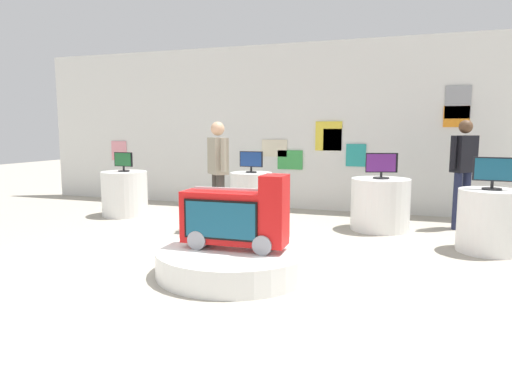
{
  "coord_description": "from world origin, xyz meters",
  "views": [
    {
      "loc": [
        1.91,
        -4.08,
        1.51
      ],
      "look_at": [
        0.11,
        1.14,
        0.75
      ],
      "focal_mm": 32.27,
      "sensor_mm": 36.0,
      "label": 1
    }
  ],
  "objects_px": {
    "display_pedestal_center_rear": "(125,193)",
    "shopper_browsing_rear": "(463,166)",
    "tv_on_left_rear": "(493,172)",
    "tv_on_right_rear": "(381,165)",
    "display_pedestal_far_right": "(251,195)",
    "novelty_firetruck_tv": "(236,218)",
    "tv_on_center_rear": "(123,161)",
    "tv_on_far_right": "(251,161)",
    "display_pedestal_left_rear": "(490,221)",
    "display_pedestal_right_rear": "(380,204)",
    "shopper_browsing_near_truck": "(218,168)",
    "main_display_pedestal": "(235,261)"
  },
  "relations": [
    {
      "from": "novelty_firetruck_tv",
      "to": "shopper_browsing_rear",
      "type": "height_order",
      "value": "shopper_browsing_rear"
    },
    {
      "from": "tv_on_right_rear",
      "to": "display_pedestal_far_right",
      "type": "distance_m",
      "value": 2.26
    },
    {
      "from": "tv_on_right_rear",
      "to": "shopper_browsing_rear",
      "type": "height_order",
      "value": "shopper_browsing_rear"
    },
    {
      "from": "tv_on_far_right",
      "to": "shopper_browsing_rear",
      "type": "distance_m",
      "value": 3.33
    },
    {
      "from": "display_pedestal_left_rear",
      "to": "display_pedestal_center_rear",
      "type": "relative_size",
      "value": 0.99
    },
    {
      "from": "display_pedestal_far_right",
      "to": "tv_on_far_right",
      "type": "height_order",
      "value": "tv_on_far_right"
    },
    {
      "from": "display_pedestal_far_right",
      "to": "tv_on_far_right",
      "type": "relative_size",
      "value": 1.88
    },
    {
      "from": "display_pedestal_left_rear",
      "to": "display_pedestal_right_rear",
      "type": "relative_size",
      "value": 0.89
    },
    {
      "from": "novelty_firetruck_tv",
      "to": "tv_on_left_rear",
      "type": "height_order",
      "value": "tv_on_left_rear"
    },
    {
      "from": "tv_on_left_rear",
      "to": "shopper_browsing_near_truck",
      "type": "height_order",
      "value": "shopper_browsing_near_truck"
    },
    {
      "from": "tv_on_far_right",
      "to": "shopper_browsing_rear",
      "type": "xyz_separation_m",
      "value": [
        3.32,
        0.18,
        -0.01
      ]
    },
    {
      "from": "tv_on_center_rear",
      "to": "tv_on_far_right",
      "type": "relative_size",
      "value": 0.89
    },
    {
      "from": "novelty_firetruck_tv",
      "to": "shopper_browsing_rear",
      "type": "bearing_deg",
      "value": 52.5
    },
    {
      "from": "shopper_browsing_rear",
      "to": "shopper_browsing_near_truck",
      "type": "bearing_deg",
      "value": -157.83
    },
    {
      "from": "display_pedestal_center_rear",
      "to": "display_pedestal_left_rear",
      "type": "bearing_deg",
      "value": -6.21
    },
    {
      "from": "main_display_pedestal",
      "to": "tv_on_far_right",
      "type": "relative_size",
      "value": 3.97
    },
    {
      "from": "novelty_firetruck_tv",
      "to": "display_pedestal_right_rear",
      "type": "xyz_separation_m",
      "value": [
        1.27,
        2.71,
        -0.2
      ]
    },
    {
      "from": "tv_on_far_right",
      "to": "shopper_browsing_rear",
      "type": "height_order",
      "value": "shopper_browsing_rear"
    },
    {
      "from": "tv_on_center_rear",
      "to": "shopper_browsing_rear",
      "type": "xyz_separation_m",
      "value": [
        5.5,
        0.72,
        0.01
      ]
    },
    {
      "from": "tv_on_left_rear",
      "to": "tv_on_right_rear",
      "type": "xyz_separation_m",
      "value": [
        -1.37,
        0.88,
        -0.01
      ]
    },
    {
      "from": "tv_on_far_right",
      "to": "display_pedestal_right_rear",
      "type": "bearing_deg",
      "value": -7.24
    },
    {
      "from": "display_pedestal_left_rear",
      "to": "shopper_browsing_rear",
      "type": "relative_size",
      "value": 0.47
    },
    {
      "from": "tv_on_left_rear",
      "to": "display_pedestal_center_rear",
      "type": "bearing_deg",
      "value": 173.75
    },
    {
      "from": "novelty_firetruck_tv",
      "to": "display_pedestal_far_right",
      "type": "xyz_separation_m",
      "value": [
        -0.9,
        2.99,
        -0.2
      ]
    },
    {
      "from": "tv_on_center_rear",
      "to": "novelty_firetruck_tv",
      "type": "bearing_deg",
      "value": -38.54
    },
    {
      "from": "display_pedestal_far_right",
      "to": "shopper_browsing_near_truck",
      "type": "bearing_deg",
      "value": -93.9
    },
    {
      "from": "novelty_firetruck_tv",
      "to": "tv_on_left_rear",
      "type": "relative_size",
      "value": 2.44
    },
    {
      "from": "tv_on_left_rear",
      "to": "shopper_browsing_rear",
      "type": "xyz_separation_m",
      "value": [
        -0.21,
        1.34,
        -0.03
      ]
    },
    {
      "from": "display_pedestal_left_rear",
      "to": "tv_on_left_rear",
      "type": "bearing_deg",
      "value": -83.14
    },
    {
      "from": "tv_on_center_rear",
      "to": "display_pedestal_right_rear",
      "type": "bearing_deg",
      "value": 3.45
    },
    {
      "from": "display_pedestal_left_rear",
      "to": "shopper_browsing_rear",
      "type": "bearing_deg",
      "value": 98.84
    },
    {
      "from": "novelty_firetruck_tv",
      "to": "display_pedestal_right_rear",
      "type": "bearing_deg",
      "value": 64.93
    },
    {
      "from": "tv_on_left_rear",
      "to": "display_pedestal_center_rear",
      "type": "height_order",
      "value": "tv_on_left_rear"
    },
    {
      "from": "display_pedestal_left_rear",
      "to": "shopper_browsing_near_truck",
      "type": "height_order",
      "value": "shopper_browsing_near_truck"
    },
    {
      "from": "tv_on_center_rear",
      "to": "tv_on_far_right",
      "type": "bearing_deg",
      "value": 13.86
    },
    {
      "from": "main_display_pedestal",
      "to": "display_pedestal_left_rear",
      "type": "bearing_deg",
      "value": 34.45
    },
    {
      "from": "tv_on_center_rear",
      "to": "tv_on_right_rear",
      "type": "bearing_deg",
      "value": 3.4
    },
    {
      "from": "display_pedestal_center_rear",
      "to": "shopper_browsing_rear",
      "type": "distance_m",
      "value": 5.57
    },
    {
      "from": "display_pedestal_far_right",
      "to": "tv_on_center_rear",
      "type": "bearing_deg",
      "value": -166.03
    },
    {
      "from": "display_pedestal_center_rear",
      "to": "tv_on_far_right",
      "type": "bearing_deg",
      "value": 13.76
    },
    {
      "from": "novelty_firetruck_tv",
      "to": "tv_on_far_right",
      "type": "xyz_separation_m",
      "value": [
        -0.9,
        2.98,
        0.39
      ]
    },
    {
      "from": "shopper_browsing_rear",
      "to": "tv_on_right_rear",
      "type": "bearing_deg",
      "value": -158.42
    },
    {
      "from": "shopper_browsing_rear",
      "to": "display_pedestal_left_rear",
      "type": "bearing_deg",
      "value": -81.16
    },
    {
      "from": "tv_on_left_rear",
      "to": "display_pedestal_center_rear",
      "type": "distance_m",
      "value": 5.77
    },
    {
      "from": "display_pedestal_right_rear",
      "to": "display_pedestal_center_rear",
      "type": "bearing_deg",
      "value": -176.6
    },
    {
      "from": "tv_on_left_rear",
      "to": "display_pedestal_right_rear",
      "type": "relative_size",
      "value": 0.52
    },
    {
      "from": "display_pedestal_left_rear",
      "to": "display_pedestal_right_rear",
      "type": "bearing_deg",
      "value": 147.29
    },
    {
      "from": "novelty_firetruck_tv",
      "to": "tv_on_left_rear",
      "type": "distance_m",
      "value": 3.23
    },
    {
      "from": "shopper_browsing_rear",
      "to": "tv_on_left_rear",
      "type": "bearing_deg",
      "value": -81.17
    },
    {
      "from": "display_pedestal_left_rear",
      "to": "novelty_firetruck_tv",
      "type": "bearing_deg",
      "value": -145.23
    }
  ]
}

